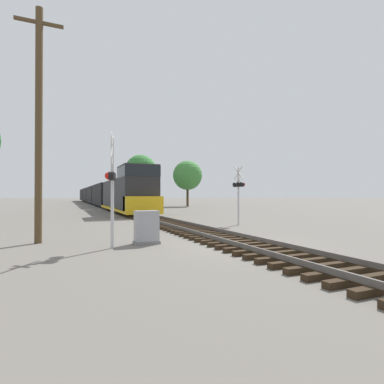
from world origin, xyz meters
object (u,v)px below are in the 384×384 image
(crossing_signal_near, at_px, (111,181))
(relay_cabinet, at_px, (147,228))
(crossing_signal_far, at_px, (239,188))
(tree_mid_background, at_px, (188,175))
(tree_deep_background, at_px, (141,171))
(utility_pole, at_px, (39,122))
(freight_train, at_px, (97,195))

(crossing_signal_near, distance_m, relay_cabinet, 2.35)
(crossing_signal_far, bearing_deg, relay_cabinet, 117.56)
(crossing_signal_far, xyz_separation_m, tree_mid_background, (8.89, 30.48, 2.87))
(tree_mid_background, bearing_deg, tree_deep_background, 135.10)
(relay_cabinet, xyz_separation_m, utility_pole, (-3.95, 1.85, 4.24))
(tree_mid_background, bearing_deg, freight_train, 126.18)
(relay_cabinet, bearing_deg, crossing_signal_near, -161.71)
(crossing_signal_far, height_order, tree_deep_background, tree_deep_background)
(freight_train, distance_m, tree_deep_background, 13.79)
(freight_train, xyz_separation_m, tree_deep_background, (6.52, -11.34, 4.38))
(crossing_signal_near, relative_size, tree_deep_background, 0.45)
(crossing_signal_far, distance_m, relay_cabinet, 9.06)
(crossing_signal_far, relative_size, relay_cabinet, 2.94)
(tree_mid_background, bearing_deg, utility_pole, -121.02)
(tree_deep_background, bearing_deg, crossing_signal_near, -104.72)
(relay_cabinet, bearing_deg, crossing_signal_far, 34.07)
(relay_cabinet, relative_size, tree_deep_background, 0.14)
(freight_train, height_order, crossing_signal_far, freight_train)
(utility_pole, height_order, tree_mid_background, utility_pole)
(freight_train, xyz_separation_m, relay_cabinet, (-3.21, -53.30, -1.33))
(utility_pole, bearing_deg, relay_cabinet, -25.13)
(freight_train, bearing_deg, relay_cabinet, -93.45)
(crossing_signal_far, bearing_deg, freight_train, -1.60)
(utility_pole, height_order, tree_deep_background, utility_pole)
(crossing_signal_near, height_order, tree_mid_background, tree_mid_background)
(crossing_signal_near, bearing_deg, crossing_signal_far, 135.26)
(crossing_signal_near, relative_size, relay_cabinet, 3.18)
(crossing_signal_far, xyz_separation_m, relay_cabinet, (-7.36, -4.98, -1.76))
(crossing_signal_near, xyz_separation_m, tree_mid_background, (17.68, 35.93, 2.81))
(utility_pole, bearing_deg, crossing_signal_far, 15.45)
(crossing_signal_far, distance_m, tree_mid_background, 31.88)
(relay_cabinet, bearing_deg, utility_pole, 154.87)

